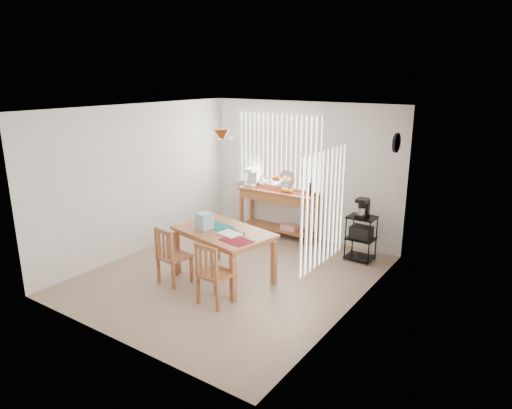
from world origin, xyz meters
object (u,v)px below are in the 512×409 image
Objects in this scene: sideboard at (279,202)px; chair_right at (214,274)px; wire_cart at (361,234)px; dining_table at (224,236)px; cart_items at (363,208)px; chair_left at (172,256)px.

sideboard is 1.82× the size of chair_right.
wire_cart is 0.48× the size of dining_table.
wire_cart is 2.40m from dining_table.
cart_items is at bearing 52.34° from dining_table.
chair_right reaches higher than dining_table.
chair_right is at bearing -75.93° from sideboard.
chair_right is (0.39, -0.72, -0.26)m from dining_table.
wire_cart is 0.86× the size of chair_right.
wire_cart is at bearing -8.55° from sideboard.
wire_cart is (1.79, -0.27, -0.22)m from sideboard.
cart_items is 0.36× the size of chair_left.
chair_left is at bearing 170.74° from chair_right.
chair_left is (-2.01, -2.46, -0.03)m from wire_cart.
chair_left reaches higher than wire_cart.
dining_table is (-1.46, -1.90, -0.23)m from cart_items.
cart_items is 3.22m from chair_left.
sideboard is 2.75m from chair_left.
chair_right is (0.94, -0.15, 0.00)m from chair_left.
cart_items is at bearing -8.30° from sideboard.
dining_table reaches higher than wire_cart.
dining_table is at bearing 118.63° from chair_right.
sideboard is 2.10× the size of wire_cart.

